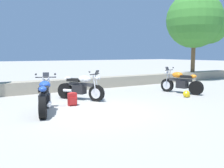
{
  "coord_description": "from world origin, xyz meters",
  "views": [
    {
      "loc": [
        -3.75,
        -6.77,
        1.77
      ],
      "look_at": [
        1.39,
        1.2,
        0.65
      ],
      "focal_mm": 40.56,
      "sensor_mm": 36.0,
      "label": 1
    }
  ],
  "objects_px": {
    "rider_helmet": "(186,94)",
    "leafy_tree_mid_left": "(198,21)",
    "motorcycle_white_centre": "(81,88)",
    "rider_backpack": "(72,99)",
    "motorcycle_blue_near_left": "(45,97)",
    "motorcycle_orange_far_right": "(181,83)"
  },
  "relations": [
    {
      "from": "rider_helmet",
      "to": "leafy_tree_mid_left",
      "type": "distance_m",
      "value": 8.53
    },
    {
      "from": "rider_helmet",
      "to": "leafy_tree_mid_left",
      "type": "xyz_separation_m",
      "value": [
        6.13,
        4.51,
        3.84
      ]
    },
    {
      "from": "motorcycle_white_centre",
      "to": "rider_helmet",
      "type": "distance_m",
      "value": 4.34
    },
    {
      "from": "rider_backpack",
      "to": "leafy_tree_mid_left",
      "type": "xyz_separation_m",
      "value": [
        10.79,
        3.52,
        3.74
      ]
    },
    {
      "from": "rider_backpack",
      "to": "leafy_tree_mid_left",
      "type": "relative_size",
      "value": 0.09
    },
    {
      "from": "rider_backpack",
      "to": "rider_helmet",
      "type": "relative_size",
      "value": 1.68
    },
    {
      "from": "motorcycle_white_centre",
      "to": "rider_backpack",
      "type": "bearing_deg",
      "value": -131.49
    },
    {
      "from": "motorcycle_blue_near_left",
      "to": "motorcycle_orange_far_right",
      "type": "relative_size",
      "value": 0.96
    },
    {
      "from": "motorcycle_orange_far_right",
      "to": "rider_helmet",
      "type": "relative_size",
      "value": 7.28
    },
    {
      "from": "motorcycle_blue_near_left",
      "to": "motorcycle_white_centre",
      "type": "xyz_separation_m",
      "value": [
        1.87,
        1.37,
        0.0
      ]
    },
    {
      "from": "motorcycle_white_centre",
      "to": "leafy_tree_mid_left",
      "type": "bearing_deg",
      "value": 15.01
    },
    {
      "from": "leafy_tree_mid_left",
      "to": "motorcycle_blue_near_left",
      "type": "bearing_deg",
      "value": -161.18
    },
    {
      "from": "motorcycle_orange_far_right",
      "to": "rider_backpack",
      "type": "height_order",
      "value": "motorcycle_orange_far_right"
    },
    {
      "from": "motorcycle_orange_far_right",
      "to": "rider_helmet",
      "type": "distance_m",
      "value": 1.18
    },
    {
      "from": "motorcycle_blue_near_left",
      "to": "rider_helmet",
      "type": "xyz_separation_m",
      "value": [
        5.79,
        -0.45,
        -0.35
      ]
    },
    {
      "from": "motorcycle_orange_far_right",
      "to": "motorcycle_blue_near_left",
      "type": "bearing_deg",
      "value": -175.85
    },
    {
      "from": "motorcycle_orange_far_right",
      "to": "rider_backpack",
      "type": "relative_size",
      "value": 4.34
    },
    {
      "from": "motorcycle_white_centre",
      "to": "motorcycle_orange_far_right",
      "type": "bearing_deg",
      "value": -11.12
    },
    {
      "from": "motorcycle_white_centre",
      "to": "motorcycle_blue_near_left",
      "type": "bearing_deg",
      "value": -143.76
    },
    {
      "from": "motorcycle_white_centre",
      "to": "rider_backpack",
      "type": "distance_m",
      "value": 1.13
    },
    {
      "from": "motorcycle_blue_near_left",
      "to": "motorcycle_orange_far_right",
      "type": "height_order",
      "value": "same"
    },
    {
      "from": "rider_backpack",
      "to": "rider_helmet",
      "type": "xyz_separation_m",
      "value": [
        4.66,
        -0.99,
        -0.11
      ]
    }
  ]
}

